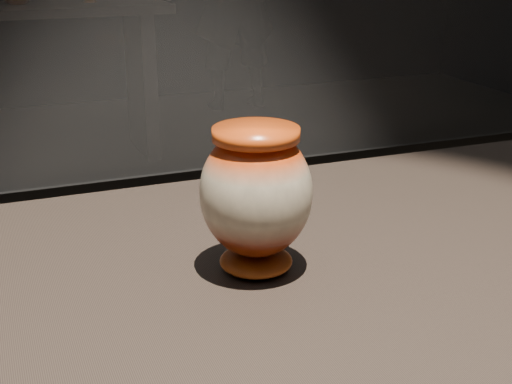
% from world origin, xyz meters
% --- Properties ---
extents(main_vase, '(0.16, 0.16, 0.18)m').
position_xyz_m(main_vase, '(0.17, 0.06, 1.00)').
color(main_vase, '#621C08').
rests_on(main_vase, display_plinth).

